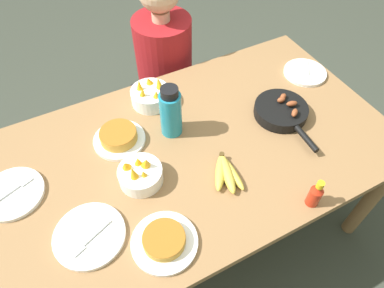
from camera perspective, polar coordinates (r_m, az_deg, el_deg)
The scene contains 14 objects.
ground_plane at distance 2.03m, azimuth -0.00°, elevation -13.52°, with size 14.00×14.00×0.00m, color #383D33.
dining_table at distance 1.48m, azimuth -0.00°, elevation -2.83°, with size 1.70×0.97×0.72m.
banana_bunch at distance 1.33m, azimuth 5.67°, elevation -4.68°, with size 0.13×0.20×0.04m.
skillet at distance 1.57m, azimuth 14.68°, elevation 5.31°, with size 0.24×0.38×0.08m.
frittata_plate_center at distance 1.45m, azimuth -12.09°, elevation 1.12°, with size 0.22×0.22×0.06m.
frittata_plate_side at distance 1.19m, azimuth -4.64°, elevation -15.81°, with size 0.23×0.23×0.05m.
empty_plate_near_front at distance 1.45m, azimuth -27.76°, elevation -7.33°, with size 0.23×0.23×0.02m.
empty_plate_far_left at distance 1.84m, azimuth 18.31°, elevation 11.24°, with size 0.21×0.21×0.02m.
empty_plate_far_right at distance 1.26m, azimuth -16.72°, elevation -14.38°, with size 0.25×0.25×0.02m.
fruit_bowl_mango at distance 1.59m, azimuth -6.94°, elevation 8.06°, with size 0.18×0.18×0.12m.
fruit_bowl_citrus at distance 1.31m, azimuth -8.64°, elevation -4.97°, with size 0.17×0.17×0.12m.
water_bottle at distance 1.40m, azimuth -3.57°, elevation 5.33°, with size 0.09×0.09×0.24m.
hot_sauce_bottle at distance 1.30m, azimuth 19.87°, elevation -7.88°, with size 0.05×0.05×0.13m.
person_figure at distance 2.08m, azimuth -4.38°, elevation 10.15°, with size 0.34×0.34×1.14m.
Camera 1 is at (-0.41, -0.78, 1.83)m, focal length 32.00 mm.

